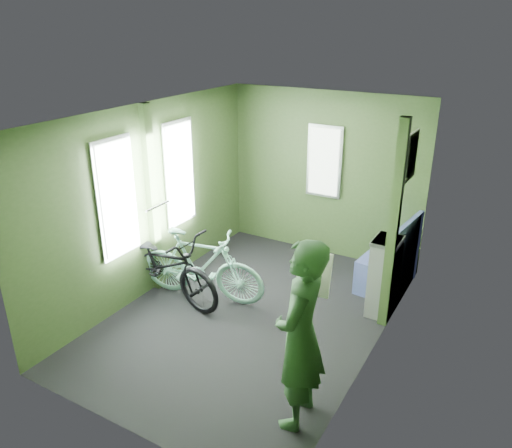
{
  "coord_description": "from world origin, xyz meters",
  "views": [
    {
      "loc": [
        2.48,
        -4.22,
        3.16
      ],
      "look_at": [
        0.0,
        0.1,
        1.1
      ],
      "focal_mm": 35.0,
      "sensor_mm": 36.0,
      "label": 1
    }
  ],
  "objects": [
    {
      "name": "room",
      "position": [
        -0.04,
        0.04,
        1.44
      ],
      "size": [
        4.0,
        4.02,
        2.31
      ],
      "color": "black",
      "rests_on": "ground"
    },
    {
      "name": "bicycle_black",
      "position": [
        -1.12,
        -0.17,
        0.0
      ],
      "size": [
        1.83,
        0.94,
        0.97
      ],
      "primitive_type": "imported",
      "rotation": [
        0.0,
        -0.09,
        1.42
      ],
      "color": "black",
      "rests_on": "ground"
    },
    {
      "name": "bicycle_mint",
      "position": [
        -0.69,
        -0.01,
        0.0
      ],
      "size": [
        1.65,
        0.87,
        1.01
      ],
      "primitive_type": "imported",
      "rotation": [
        0.0,
        -0.17,
        1.75
      ],
      "color": "#91DFC5",
      "rests_on": "ground"
    },
    {
      "name": "passenger",
      "position": [
        1.13,
        -1.17,
        0.83
      ],
      "size": [
        0.46,
        0.69,
        1.66
      ],
      "rotation": [
        0.0,
        0.0,
        -1.46
      ],
      "color": "#2B4F2D",
      "rests_on": "ground"
    },
    {
      "name": "waste_box",
      "position": [
        1.26,
        0.8,
        0.46
      ],
      "size": [
        0.27,
        0.38,
        0.93
      ],
      "primitive_type": "cube",
      "color": "slate",
      "rests_on": "ground"
    },
    {
      "name": "bench_seat",
      "position": [
        1.15,
        1.45,
        0.27
      ],
      "size": [
        0.58,
        0.93,
        0.93
      ],
      "rotation": [
        0.0,
        0.0,
        -0.11
      ],
      "color": "navy",
      "rests_on": "ground"
    }
  ]
}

